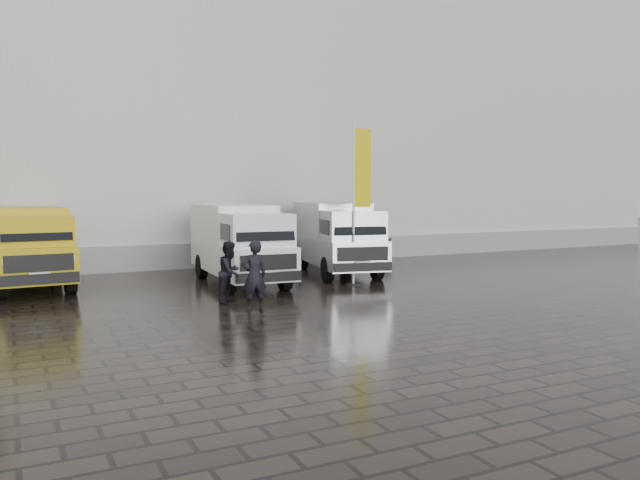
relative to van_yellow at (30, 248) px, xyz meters
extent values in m
plane|color=black|center=(8.38, -5.14, -1.26)|extent=(120.00, 120.00, 0.00)
cube|color=silver|center=(10.38, 10.86, 4.74)|extent=(44.00, 16.00, 12.00)
cube|color=gray|center=(10.38, 2.81, -0.76)|extent=(44.00, 0.15, 1.00)
cylinder|color=black|center=(9.46, -3.85, -1.24)|extent=(0.50, 0.50, 0.04)
cylinder|color=white|center=(9.46, -3.85, 1.37)|extent=(0.07, 0.07, 5.27)
cube|color=yellow|center=(9.79, -3.85, 2.53)|extent=(0.60, 0.03, 2.53)
cube|color=black|center=(14.54, 2.37, -0.80)|extent=(0.60, 0.60, 0.93)
imported|color=black|center=(4.99, -6.64, -0.36)|extent=(0.67, 0.45, 1.80)
imported|color=black|center=(4.81, -5.22, -0.42)|extent=(1.03, 1.03, 1.68)
camera|label=1|loc=(-0.52, -21.43, 1.76)|focal=35.00mm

